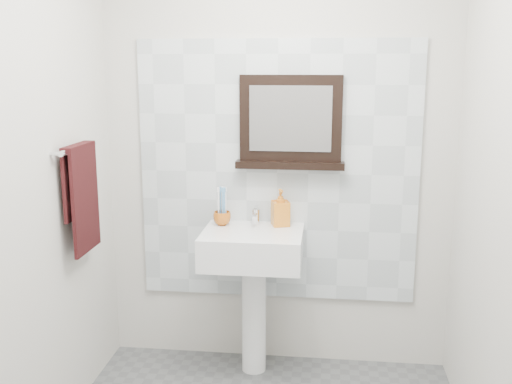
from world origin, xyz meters
The scene contains 11 objects.
back_wall centered at (0.00, 1.10, 1.25)m, with size 2.00×0.01×2.50m, color beige.
front_wall centered at (0.00, -1.10, 1.25)m, with size 2.00×0.01×2.50m, color beige.
left_wall centered at (-1.00, 0.00, 1.25)m, with size 0.01×2.20×2.50m, color beige.
splashback centered at (0.00, 1.09, 1.15)m, with size 1.60×0.02×1.50m, color silver.
pedestal_sink centered at (-0.12, 0.87, 0.68)m, with size 0.55×0.44×0.96m.
toothbrush_cup centered at (-0.30, 0.97, 0.90)m, with size 0.10×0.10×0.08m, color #B35915.
toothbrushes centered at (-0.30, 0.97, 0.98)m, with size 0.05×0.04×0.21m.
soap_dispenser centered at (0.03, 1.00, 0.96)m, with size 0.09×0.10×0.21m, color #CE5318.
framed_mirror centered at (0.07, 1.06, 1.43)m, with size 0.61×0.11×0.52m.
towel_bar centered at (-0.95, 0.53, 1.35)m, with size 0.07×0.40×0.03m.
hand_towel centered at (-0.94, 0.53, 1.14)m, with size 0.06×0.30×0.55m.
Camera 1 is at (0.28, -2.29, 1.77)m, focal length 42.00 mm.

